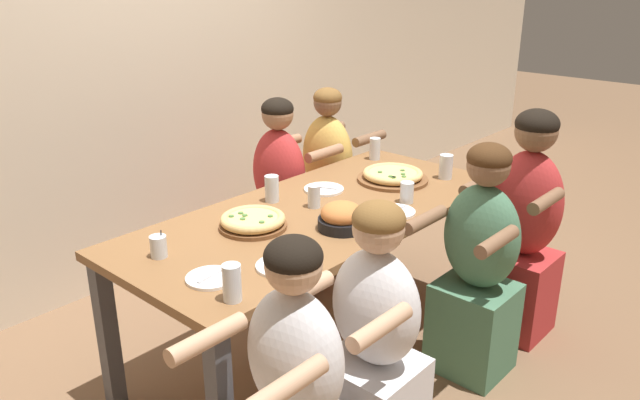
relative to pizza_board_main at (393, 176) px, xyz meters
The scene contains 22 objects.
ground_plane 0.97m from the pizza_board_main, behind, with size 18.00×18.00×0.00m, color brown.
restaurant_back_panel 1.73m from the pizza_board_main, 112.03° to the left, with size 10.00×0.06×3.20m, color beige.
dining_table 0.58m from the pizza_board_main, behind, with size 2.00×0.87×0.76m.
pizza_board_main is the anchor object (origin of this frame).
pizza_board_second 0.93m from the pizza_board_main, behind, with size 0.30×0.30×0.06m.
skillet_bowl 0.71m from the pizza_board_main, 162.55° to the right, with size 0.31×0.21×0.12m.
empty_plate_a 1.15m from the pizza_board_main, 165.80° to the right, with size 0.21×0.21×0.02m.
empty_plate_b 0.46m from the pizza_board_main, 142.82° to the right, with size 0.19×0.19×0.02m.
empty_plate_c 0.40m from the pizza_board_main, 153.61° to the left, with size 0.20×0.20×0.02m.
empty_plate_d 1.36m from the pizza_board_main, behind, with size 0.19×0.19×0.02m.
cocktail_glass_blue 1.38m from the pizza_board_main, behind, with size 0.07×0.07×0.11m.
drinking_glass_a 1.44m from the pizza_board_main, 166.73° to the right, with size 0.07×0.07×0.13m.
drinking_glass_b 0.57m from the pizza_board_main, behind, with size 0.06×0.06×0.11m.
drinking_glass_c 0.29m from the pizza_board_main, 39.44° to the right, with size 0.07×0.07×0.13m.
drinking_glass_d 0.69m from the pizza_board_main, 158.00° to the left, with size 0.07×0.07×0.13m.
drinking_glass_e 0.32m from the pizza_board_main, 132.24° to the right, with size 0.07×0.07×0.10m.
drinking_glass_f 0.40m from the pizza_board_main, 51.01° to the left, with size 0.06×0.06×0.13m.
diner_near_right 0.73m from the pizza_board_main, 68.74° to the right, with size 0.51×0.40×1.20m.
diner_near_midright 0.73m from the pizza_board_main, 108.43° to the right, with size 0.51×0.40×1.13m.
diner_far_right 0.75m from the pizza_board_main, 70.78° to the left, with size 0.51×0.40×1.14m.
diner_far_midright 0.74m from the pizza_board_main, 106.52° to the left, with size 0.51×0.40×1.15m.
diner_near_midleft 1.23m from the pizza_board_main, 147.21° to the right, with size 0.51×0.40×1.09m.
Camera 1 is at (-2.03, -1.82, 1.84)m, focal length 35.00 mm.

